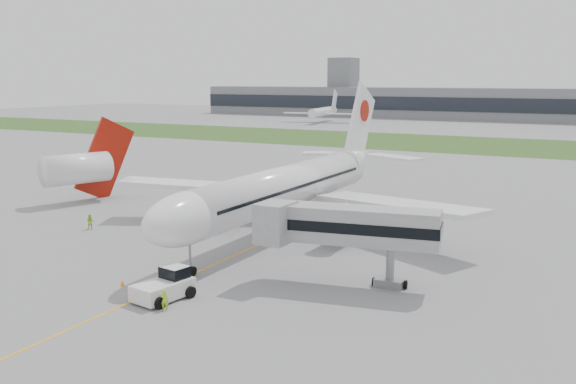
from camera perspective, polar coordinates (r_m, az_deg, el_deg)
The scene contains 14 objects.
ground at distance 73.65m, azimuth -1.68°, elevation -4.31°, with size 600.00×600.00×0.00m, color gray.
apron_markings at distance 69.50m, azimuth -3.73°, elevation -5.21°, with size 70.00×70.00×0.04m, color #FBAA15, non-canonical shape.
grass_strip at distance 186.27m, azimuth 16.94°, elevation 4.02°, with size 600.00×50.00×0.02m, color #2B4F1D.
terminal_building at distance 294.19m, azimuth 21.23°, elevation 7.22°, with size 320.00×22.30×14.00m.
control_tower at distance 320.10m, azimuth 4.91°, elevation 6.78°, with size 12.00×12.00×56.00m, color gray, non-canonical shape.
airliner at distance 76.66m, azimuth 0.10°, elevation 0.59°, with size 48.13×53.95×17.88m.
pushback_tug at distance 55.38m, azimuth -10.78°, elevation -8.12°, with size 4.11×5.45×2.58m.
jet_bridge at distance 56.90m, azimuth 4.89°, elevation -3.02°, with size 15.78×7.09×7.37m.
safety_cone_left at distance 59.66m, azimuth -14.50°, elevation -7.84°, with size 0.41×0.41×0.56m, color orange.
safety_cone_right at distance 55.74m, azimuth -10.49°, elevation -8.96°, with size 0.41×0.41×0.57m, color orange.
ground_crew_near at distance 52.79m, azimuth -10.91°, elevation -9.40°, with size 0.64×0.42×1.75m, color #A6DB24.
ground_crew_far at distance 82.17m, azimuth -17.15°, elevation -2.56°, with size 0.93×0.72×1.91m, color #9BE025.
neighbor_aircraft at distance 100.20m, azimuth -17.94°, elevation 2.09°, with size 7.44×16.29×13.17m.
distant_aircraft_left at distance 269.37m, azimuth 3.12°, elevation 6.19°, with size 33.84×29.86×12.94m, color white, non-canonical shape.
Camera 1 is at (35.35, -61.96, 18.33)m, focal length 40.00 mm.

